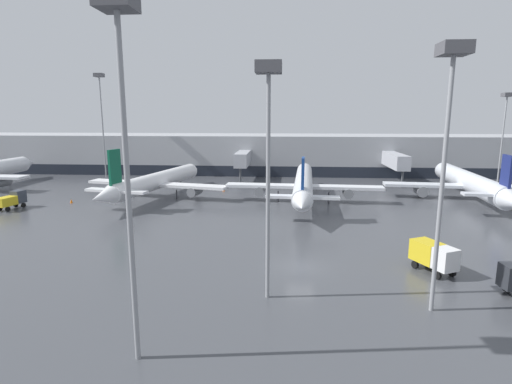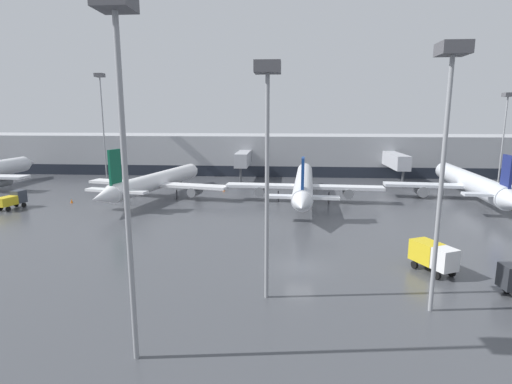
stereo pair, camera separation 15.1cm
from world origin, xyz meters
The scene contains 14 objects.
ground_plane centered at (0.00, 0.00, 0.00)m, with size 320.00×320.00×0.00m, color #424449.
terminal_building centered at (0.05, 61.89, 4.50)m, with size 160.00×28.36×9.00m.
parked_jet_0 centered at (28.77, 32.36, 2.69)m, with size 27.43×36.70×8.46m.
parked_jet_1 centered at (-23.11, 29.79, 2.72)m, with size 25.06×32.07×8.93m.
parked_jet_2 centered at (1.39, 28.13, 2.97)m, with size 24.87×36.08×8.38m.
service_truck_0 centered at (-41.59, 19.86, 1.42)m, with size 2.51×4.52×2.56m.
service_truck_1 centered at (11.56, -0.31, 1.59)m, with size 3.38×4.49×2.56m.
traffic_cone_0 centered at (-35.09, 24.40, 0.32)m, with size 0.39×0.39×0.64m.
traffic_cone_2 centered at (-12.72, 36.29, 0.31)m, with size 0.51×0.51×0.62m.
apron_light_mast_1 centered at (-9.66, -14.68, 15.15)m, with size 1.80×1.80×19.34m.
apron_light_mast_2 centered at (42.70, 51.17, 14.27)m, with size 1.80×1.80×18.05m.
apron_light_mast_3 centered at (8.96, -7.59, 14.28)m, with size 1.80×1.80×18.07m.
apron_light_mast_4 centered at (-41.67, 51.13, 17.23)m, with size 1.80×1.80×22.45m.
apron_light_mast_5 centered at (-2.70, -6.39, 13.67)m, with size 1.80×1.80×17.19m.
Camera 2 is at (-1.28, -34.58, 13.56)m, focal length 28.00 mm.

